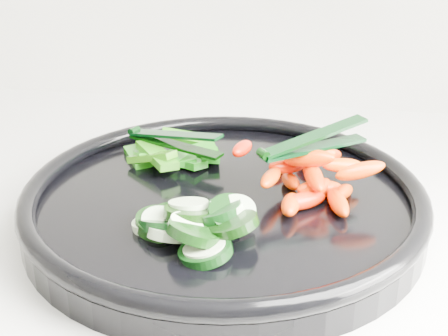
# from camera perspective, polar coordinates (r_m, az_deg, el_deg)

# --- Properties ---
(veggie_tray) EXTENTS (0.47, 0.47, 0.04)m
(veggie_tray) POSITION_cam_1_polar(r_m,az_deg,el_deg) (0.58, -0.00, -3.09)
(veggie_tray) COLOR black
(veggie_tray) RESTS_ON counter
(cucumber_pile) EXTENTS (0.12, 0.11, 0.04)m
(cucumber_pile) POSITION_cam_1_polar(r_m,az_deg,el_deg) (0.52, -2.99, -5.09)
(cucumber_pile) COLOR black
(cucumber_pile) RESTS_ON veggie_tray
(carrot_pile) EXTENTS (0.15, 0.15, 0.06)m
(carrot_pile) POSITION_cam_1_polar(r_m,az_deg,el_deg) (0.59, 7.68, -0.75)
(carrot_pile) COLOR #EF5700
(carrot_pile) RESTS_ON veggie_tray
(pepper_pile) EXTENTS (0.11, 0.10, 0.04)m
(pepper_pile) POSITION_cam_1_polar(r_m,az_deg,el_deg) (0.65, -4.72, 1.16)
(pepper_pile) COLOR #0A6D0D
(pepper_pile) RESTS_ON veggie_tray
(tong_carrot) EXTENTS (0.10, 0.08, 0.02)m
(tong_carrot) POSITION_cam_1_polar(r_m,az_deg,el_deg) (0.58, 7.98, 2.30)
(tong_carrot) COLOR black
(tong_carrot) RESTS_ON carrot_pile
(tong_pepper) EXTENTS (0.11, 0.06, 0.02)m
(tong_pepper) POSITION_cam_1_polar(r_m,az_deg,el_deg) (0.65, -4.76, 2.63)
(tong_pepper) COLOR black
(tong_pepper) RESTS_ON pepper_pile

